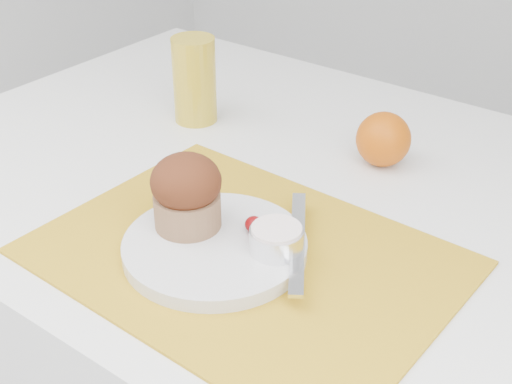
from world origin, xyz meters
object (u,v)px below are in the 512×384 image
Objects in this scene: table at (293,381)px; plate at (215,247)px; orange at (383,139)px; muffin at (187,192)px; juice_glass at (195,80)px.

plate is (0.01, -0.20, 0.39)m from table.
table is at bearing -115.01° from orange.
table is 15.21× the size of orange.
orange is at bearing 64.99° from table.
muffin is at bearing 171.49° from plate.
plate is 0.38m from juice_glass.
juice_glass is at bearing 129.82° from muffin.
plate is at bearing -45.36° from juice_glass.
orange is at bearing 81.75° from plate.
orange is 0.84× the size of muffin.
muffin is (0.22, -0.26, -0.00)m from juice_glass.
juice_glass is (-0.25, 0.07, 0.44)m from table.
table is 5.52× the size of plate.
plate is at bearing -8.51° from muffin.
juice_glass is at bearing 163.82° from table.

